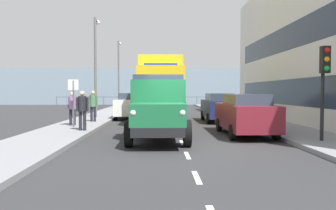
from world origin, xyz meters
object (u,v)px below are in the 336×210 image
at_px(lorry_cargo_yellow, 161,87).
at_px(car_maroon_kerbside_near, 245,114).
at_px(pedestrian_near_railing, 82,107).
at_px(traffic_light_near, 324,72).
at_px(lamp_post_promenade, 96,58).
at_px(lamp_post_far, 119,68).
at_px(pedestrian_with_bag, 93,103).
at_px(street_sign, 73,95).
at_px(car_white_oppositeside_0, 131,105).
at_px(car_navy_kerbside_1, 219,107).
at_px(truck_vintage_green, 158,109).
at_px(pedestrian_couple_b, 72,106).

xyz_separation_m(lorry_cargo_yellow, car_maroon_kerbside_near, (-3.50, 6.56, -1.18)).
bearing_deg(car_maroon_kerbside_near, pedestrian_near_railing, -5.59).
distance_m(lorry_cargo_yellow, traffic_light_near, 10.73).
distance_m(pedestrian_near_railing, lamp_post_promenade, 8.39).
relative_size(lamp_post_promenade, lamp_post_far, 0.97).
distance_m(car_maroon_kerbside_near, lamp_post_promenade, 11.94).
bearing_deg(pedestrian_with_bag, pedestrian_near_railing, 95.27).
distance_m(pedestrian_with_bag, street_sign, 2.85).
height_order(pedestrian_near_railing, traffic_light_near, traffic_light_near).
distance_m(car_white_oppositeside_0, lamp_post_far, 11.72).
height_order(lorry_cargo_yellow, car_maroon_kerbside_near, lorry_cargo_yellow).
relative_size(lamp_post_far, street_sign, 2.99).
bearing_deg(pedestrian_near_railing, car_navy_kerbside_1, -141.10).
relative_size(car_white_oppositeside_0, traffic_light_near, 1.47).
xyz_separation_m(pedestrian_near_railing, lamp_post_promenade, (0.89, -7.83, 2.88)).
xyz_separation_m(truck_vintage_green, pedestrian_with_bag, (3.68, -6.46, -0.01)).
bearing_deg(car_white_oppositeside_0, pedestrian_with_bag, 65.49).
relative_size(lorry_cargo_yellow, pedestrian_near_railing, 4.81).
height_order(car_maroon_kerbside_near, pedestrian_with_bag, pedestrian_with_bag).
distance_m(truck_vintage_green, traffic_light_near, 5.86).
height_order(pedestrian_couple_b, lamp_post_promenade, lamp_post_promenade).
distance_m(car_white_oppositeside_0, pedestrian_with_bag, 4.26).
distance_m(lorry_cargo_yellow, car_navy_kerbside_1, 3.71).
bearing_deg(traffic_light_near, car_white_oppositeside_0, -56.79).
relative_size(pedestrian_with_bag, street_sign, 0.77).
distance_m(pedestrian_near_railing, pedestrian_with_bag, 4.30).
bearing_deg(pedestrian_near_railing, car_maroon_kerbside_near, 174.41).
relative_size(lorry_cargo_yellow, lamp_post_far, 1.22).
xyz_separation_m(truck_vintage_green, lamp_post_promenade, (4.17, -10.00, 2.86)).
height_order(lorry_cargo_yellow, pedestrian_with_bag, lorry_cargo_yellow).
xyz_separation_m(pedestrian_with_bag, lamp_post_far, (0.38, -14.93, 2.97)).
xyz_separation_m(lorry_cargo_yellow, traffic_light_near, (-5.50, 9.20, 0.40)).
bearing_deg(lorry_cargo_yellow, lamp_post_promenade, -24.37).
bearing_deg(street_sign, truck_vintage_green, 137.72).
height_order(car_navy_kerbside_1, lamp_post_promenade, lamp_post_promenade).
bearing_deg(car_navy_kerbside_1, lorry_cargo_yellow, -5.49).
relative_size(pedestrian_couple_b, street_sign, 0.74).
bearing_deg(car_navy_kerbside_1, truck_vintage_green, 65.02).
relative_size(car_maroon_kerbside_near, pedestrian_with_bag, 2.63).
relative_size(truck_vintage_green, lamp_post_promenade, 0.86).
height_order(car_white_oppositeside_0, street_sign, street_sign).
height_order(car_navy_kerbside_1, lamp_post_far, lamp_post_far).
height_order(truck_vintage_green, pedestrian_near_railing, truck_vintage_green).
distance_m(truck_vintage_green, lorry_cargo_yellow, 8.11).
xyz_separation_m(pedestrian_near_railing, traffic_light_near, (-8.88, 3.31, 1.32)).
relative_size(truck_vintage_green, pedestrian_with_bag, 3.27).
bearing_deg(pedestrian_near_railing, lamp_post_promenade, -83.48).
relative_size(pedestrian_near_railing, traffic_light_near, 0.53).
xyz_separation_m(car_white_oppositeside_0, pedestrian_near_railing, (1.37, 8.16, 0.26)).
xyz_separation_m(car_white_oppositeside_0, pedestrian_with_bag, (1.77, 3.87, 0.27)).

